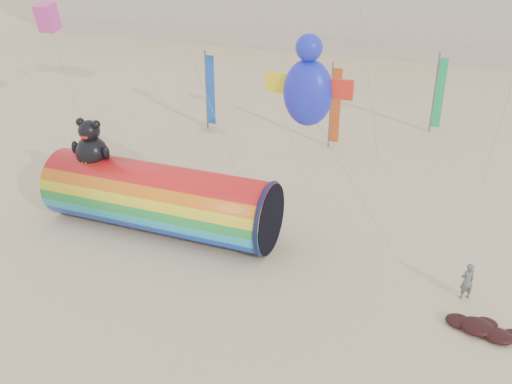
% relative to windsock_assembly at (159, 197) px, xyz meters
% --- Properties ---
extents(ground, '(160.00, 160.00, 0.00)m').
position_rel_windsock_assembly_xyz_m(ground, '(3.90, -0.96, -1.62)').
color(ground, '#CCB58C').
rests_on(ground, ground).
extents(windsock_assembly, '(10.60, 3.23, 4.88)m').
position_rel_windsock_assembly_xyz_m(windsock_assembly, '(0.00, 0.00, 0.00)').
color(windsock_assembly, red).
rests_on(windsock_assembly, ground).
extents(kite_handler, '(0.65, 0.60, 1.50)m').
position_rel_windsock_assembly_xyz_m(kite_handler, '(13.12, -0.38, -0.87)').
color(kite_handler, '#54585B').
rests_on(kite_handler, ground).
extents(fabric_bundle, '(2.62, 1.35, 0.41)m').
position_rel_windsock_assembly_xyz_m(fabric_bundle, '(13.82, -2.20, -1.45)').
color(fabric_bundle, black).
rests_on(fabric_bundle, ground).
extents(festival_banners, '(14.45, 5.15, 5.20)m').
position_rel_windsock_assembly_xyz_m(festival_banners, '(3.64, 14.39, 1.02)').
color(festival_banners, '#59595E').
rests_on(festival_banners, ground).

